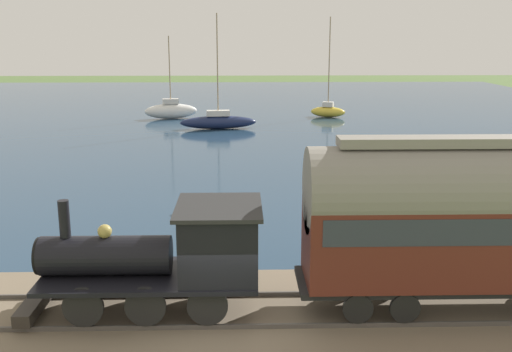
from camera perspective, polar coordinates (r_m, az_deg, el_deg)
The scene contains 9 objects.
ground_plane at distance 15.51m, azimuth -3.02°, elevation -15.86°, with size 200.00×200.00×0.00m, color #516B38.
harbor_water at distance 58.07m, azimuth -1.90°, elevation 5.87°, with size 80.00×80.00×0.01m.
rail_embankment at distance 16.19m, azimuth -2.94°, elevation -13.55°, with size 5.68×56.00×0.61m.
steam_locomotive at distance 15.50m, azimuth -7.71°, elevation -7.10°, with size 2.48×6.08×2.94m.
passenger_coach at distance 16.31m, azimuth 20.72°, elevation -3.46°, with size 2.23×9.36×4.50m.
sailboat_yellow at distance 56.57m, azimuth 6.86°, elevation 6.23°, with size 2.18×3.44×9.10m.
sailboat_navy at distance 49.18m, azimuth -3.61°, elevation 5.23°, with size 1.96×6.32×9.19m.
sailboat_white at distance 55.67m, azimuth -8.11°, elevation 6.21°, with size 2.19×4.95×7.42m.
rowboat_off_pier at distance 25.37m, azimuth -5.08°, elevation -3.60°, with size 1.95×2.80×0.36m.
Camera 1 is at (-13.53, -0.44, 7.57)m, focal length 42.00 mm.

